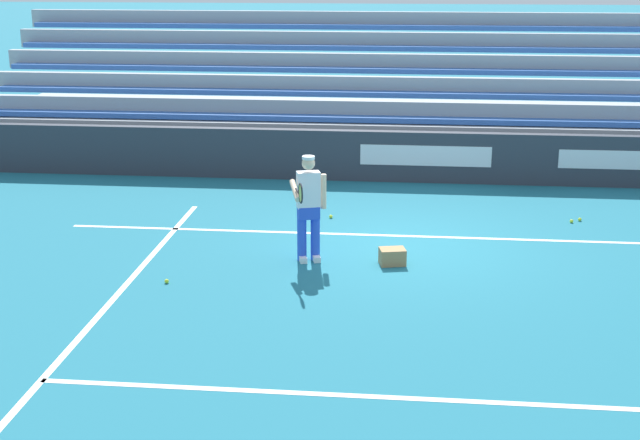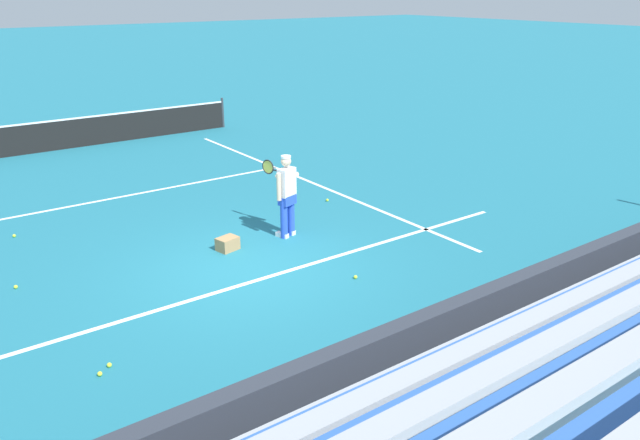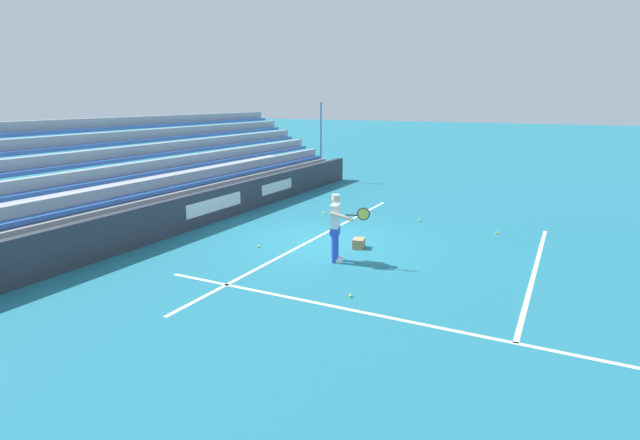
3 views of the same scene
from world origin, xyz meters
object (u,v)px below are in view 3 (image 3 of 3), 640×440
(ball_box_cardboard, at_px, (359,243))
(tennis_ball_toward_net, at_px, (325,214))
(tennis_ball_by_box, at_px, (351,296))
(tennis_ball_far_right, at_px, (259,246))
(tennis_ball_midcourt, at_px, (324,212))
(tennis_player, at_px, (336,227))
(tennis_ball_stray_back, at_px, (497,233))
(tennis_ball_near_player, at_px, (419,221))

(ball_box_cardboard, relative_size, tennis_ball_toward_net, 6.06)
(tennis_ball_by_box, xyz_separation_m, tennis_ball_far_right, (-2.14, -3.70, 0.00))
(tennis_ball_by_box, xyz_separation_m, tennis_ball_toward_net, (-6.58, -3.86, 0.00))
(tennis_ball_midcourt, bearing_deg, tennis_player, 29.74)
(tennis_ball_midcourt, xyz_separation_m, tennis_ball_toward_net, (0.17, 0.13, 0.00))
(tennis_ball_toward_net, relative_size, tennis_ball_stray_back, 1.00)
(tennis_ball_toward_net, bearing_deg, ball_box_cardboard, 39.30)
(tennis_ball_midcourt, distance_m, tennis_ball_stray_back, 5.96)
(tennis_ball_midcourt, relative_size, tennis_ball_far_right, 1.00)
(tennis_player, distance_m, tennis_ball_toward_net, 5.33)
(tennis_player, xyz_separation_m, ball_box_cardboard, (-1.35, 0.06, -0.76))
(ball_box_cardboard, height_order, tennis_ball_stray_back, ball_box_cardboard)
(tennis_ball_by_box, distance_m, tennis_ball_stray_back, 6.89)
(tennis_ball_by_box, relative_size, tennis_ball_near_player, 1.00)
(tennis_ball_near_player, bearing_deg, tennis_ball_midcourt, -84.27)
(tennis_player, relative_size, tennis_ball_near_player, 25.98)
(tennis_ball_stray_back, xyz_separation_m, tennis_ball_near_player, (-0.48, -2.54, 0.00))
(tennis_ball_toward_net, height_order, tennis_ball_near_player, same)
(tennis_ball_toward_net, bearing_deg, tennis_player, 29.42)
(tennis_ball_by_box, bearing_deg, tennis_ball_near_player, -175.40)
(tennis_player, relative_size, tennis_ball_by_box, 25.98)
(tennis_ball_far_right, distance_m, tennis_ball_stray_back, 7.22)
(tennis_ball_far_right, relative_size, tennis_ball_stray_back, 1.00)
(tennis_ball_midcourt, relative_size, tennis_ball_toward_net, 1.00)
(ball_box_cardboard, relative_size, tennis_ball_by_box, 6.06)
(tennis_ball_by_box, bearing_deg, tennis_player, -147.45)
(ball_box_cardboard, xyz_separation_m, tennis_ball_near_player, (-3.74, 0.64, -0.10))
(ball_box_cardboard, distance_m, tennis_ball_by_box, 3.56)
(ball_box_cardboard, bearing_deg, tennis_ball_by_box, 19.93)
(tennis_player, bearing_deg, tennis_ball_far_right, -93.27)
(tennis_player, distance_m, ball_box_cardboard, 1.55)
(tennis_ball_near_player, bearing_deg, tennis_ball_by_box, 4.60)
(tennis_ball_far_right, height_order, tennis_ball_stray_back, same)
(tennis_ball_near_player, bearing_deg, tennis_ball_stray_back, 79.20)
(tennis_ball_midcourt, bearing_deg, tennis_ball_near_player, 95.73)
(tennis_ball_by_box, distance_m, tennis_ball_toward_net, 7.62)
(ball_box_cardboard, relative_size, tennis_ball_stray_back, 6.06)
(tennis_ball_toward_net, bearing_deg, tennis_ball_far_right, 2.02)
(tennis_ball_midcourt, xyz_separation_m, tennis_ball_stray_back, (0.14, 5.96, 0.00))
(tennis_player, height_order, tennis_ball_midcourt, tennis_player)
(tennis_ball_far_right, xyz_separation_m, tennis_ball_near_player, (-4.95, 3.13, 0.00))
(ball_box_cardboard, xyz_separation_m, tennis_ball_stray_back, (-3.26, 3.18, -0.10))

